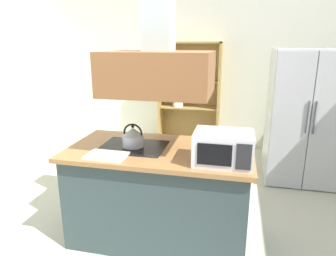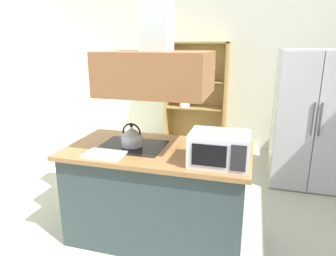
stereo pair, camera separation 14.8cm
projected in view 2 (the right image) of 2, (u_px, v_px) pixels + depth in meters
ground_plane at (149, 237)px, 2.96m from camera, size 7.80×7.80×0.00m
wall_back at (204, 71)px, 5.37m from camera, size 6.00×0.12×2.70m
kitchen_island at (158, 193)px, 2.88m from camera, size 1.68×0.91×0.90m
range_hood at (157, 58)px, 2.54m from camera, size 0.90×0.70×1.30m
refrigerator at (310, 119)px, 3.91m from camera, size 0.90×0.78×1.77m
dish_cabinet at (196, 102)px, 5.33m from camera, size 1.06×0.40×1.85m
kettle at (132, 137)px, 2.80m from camera, size 0.20×0.20×0.22m
cutting_board at (104, 154)px, 2.59m from camera, size 0.34×0.25×0.02m
microwave at (219, 149)px, 2.37m from camera, size 0.46×0.35×0.26m
fruit_bowl at (218, 139)px, 2.87m from camera, size 0.21×0.21×0.13m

